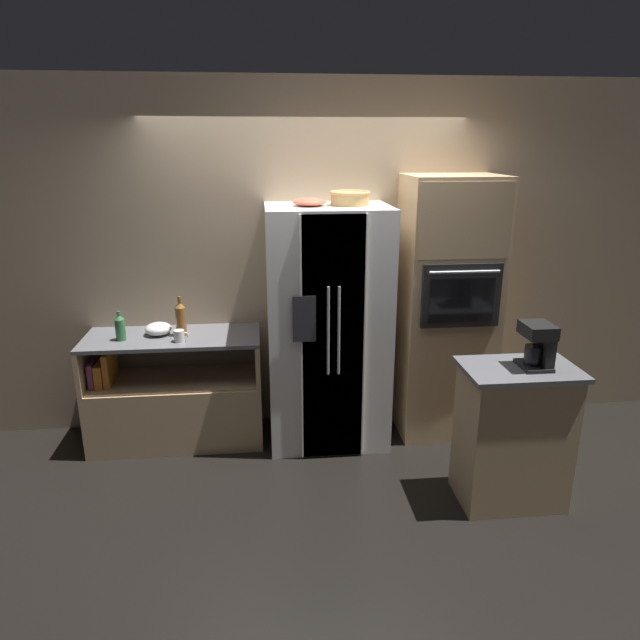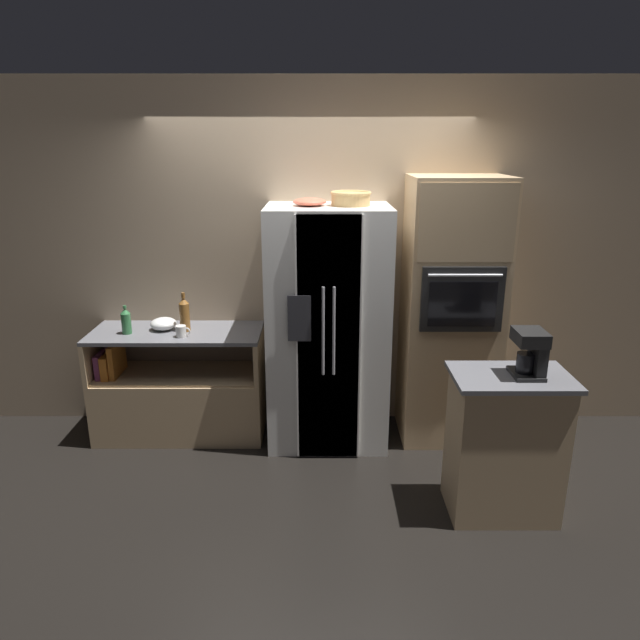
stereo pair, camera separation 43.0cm
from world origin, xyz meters
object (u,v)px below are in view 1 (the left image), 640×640
Objects in this scene: refrigerator at (328,328)px; bottle_short at (120,327)px; mug at (180,336)px; bottle_tall at (181,318)px; mixing_bowl at (158,329)px; coffee_maker at (539,344)px; fruit_bowl at (309,202)px; wicker_basket at (350,198)px; wall_oven at (447,309)px.

bottle_short is (-1.57, 0.01, 0.05)m from refrigerator.
bottle_tall is at bearing 91.16° from mug.
mixing_bowl is (0.26, 0.10, -0.05)m from bottle_short.
bottle_tall is 0.45m from bottle_short.
fruit_bowl is at bearing 143.47° from coffee_maker.
wicker_basket is 1.46× the size of mixing_bowl.
wicker_basket is 1.33× the size of bottle_short.
wicker_basket is 1.97m from bottle_short.
coffee_maker is at bearing -36.53° from fruit_bowl.
bottle_short is 0.46m from mug.
fruit_bowl reaches higher than coffee_maker.
fruit_bowl is (-1.10, -0.05, 0.85)m from wall_oven.
mixing_bowl is at bearing 174.78° from fruit_bowl.
bottle_short is at bearing 160.04° from coffee_maker.
wall_oven is at bearing 2.60° from fruit_bowl.
bottle_short is at bearing 179.68° from fruit_bowl.
wicker_basket reaches higher than coffee_maker.
refrigerator is 1.57m from bottle_short.
wicker_basket is at bearing -2.32° from bottle_tall.
coffee_maker is at bearing -76.62° from wall_oven.
coffee_maker is at bearing -24.66° from bottle_tall.
wall_oven reaches higher than coffee_maker.
mug is (-0.98, -0.07, -0.97)m from fruit_bowl.
mixing_bowl is at bearing 156.26° from coffee_maker.
wall_oven is 1.08m from coffee_maker.
mixing_bowl is (-1.17, 0.11, -0.97)m from fruit_bowl.
bottle_tall is at bearing 176.05° from refrigerator.
fruit_bowl is 1.69m from bottle_short.
refrigerator is at bearing 140.62° from coffee_maker.
refrigerator is 9.18× the size of mixing_bowl.
fruit_bowl is 1.32m from bottle_tall.
refrigerator reaches higher than mixing_bowl.
wicker_basket is 0.96× the size of bottle_tall.
mug is at bearing -10.25° from bottle_short.
bottle_short is (-0.44, -0.06, -0.03)m from bottle_tall.
mixing_bowl is at bearing 178.57° from wall_oven.
wicker_basket is at bearing -177.83° from wall_oven.
refrigerator is 1.58m from coffee_maker.
bottle_tall reaches higher than mug.
bottle_tall is 2.57m from coffee_maker.
bottle_short is (-2.53, -0.04, -0.06)m from wall_oven.
wall_oven is 2.09m from mug.
coffee_maker is (1.05, -1.02, -0.81)m from wicker_basket.
wicker_basket is at bearing 8.88° from refrigerator.
fruit_bowl is 1.52m from mixing_bowl.
wicker_basket is 0.30m from fruit_bowl.
mug is (0.44, -0.08, -0.06)m from bottle_short.
bottle_short is (-1.43, 0.01, -0.91)m from fruit_bowl.
bottle_tall is 0.17m from mug.
wall_oven reaches higher than bottle_short.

